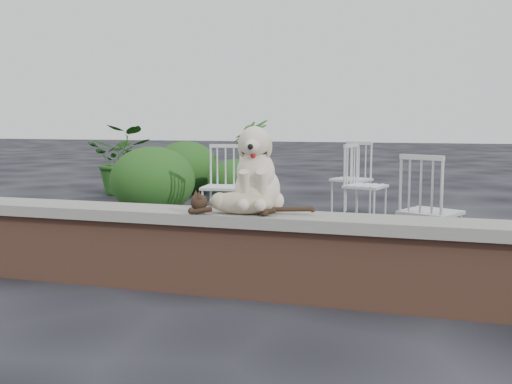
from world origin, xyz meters
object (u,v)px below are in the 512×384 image
(chair_e, at_px, (366,185))
(potted_plant_a, at_px, (123,160))
(chair_b, at_px, (351,178))
(dog, at_px, (258,168))
(chair_a, at_px, (222,186))
(cat, at_px, (240,202))
(potted_plant_b, at_px, (251,158))
(chair_c, at_px, (431,210))

(chair_e, bearing_deg, potted_plant_a, 83.53)
(chair_b, bearing_deg, potted_plant_a, -172.22)
(dog, height_order, chair_b, dog)
(chair_b, bearing_deg, chair_a, -112.31)
(dog, relative_size, cat, 0.60)
(dog, relative_size, chair_b, 0.64)
(chair_b, bearing_deg, cat, -71.55)
(dog, relative_size, chair_a, 0.64)
(cat, xyz_separation_m, potted_plant_a, (-3.66, 4.86, -0.09))
(dog, height_order, potted_plant_b, potted_plant_b)
(chair_b, bearing_deg, dog, -70.46)
(dog, xyz_separation_m, cat, (-0.08, -0.15, -0.22))
(chair_c, relative_size, chair_a, 1.00)
(chair_b, height_order, potted_plant_a, potted_plant_a)
(chair_a, height_order, potted_plant_b, potted_plant_b)
(cat, height_order, potted_plant_b, potted_plant_b)
(potted_plant_b, bearing_deg, chair_a, -79.42)
(chair_e, bearing_deg, potted_plant_b, 60.25)
(chair_a, relative_size, potted_plant_b, 0.77)
(chair_e, bearing_deg, dog, -172.07)
(chair_e, xyz_separation_m, potted_plant_b, (-2.08, 2.13, 0.14))
(cat, height_order, chair_e, chair_e)
(chair_e, bearing_deg, cat, -173.12)
(potted_plant_b, bearing_deg, potted_plant_a, -168.75)
(cat, distance_m, chair_b, 3.89)
(chair_c, relative_size, chair_e, 1.00)
(chair_b, bearing_deg, chair_e, -48.20)
(chair_a, bearing_deg, chair_c, -34.20)
(chair_e, distance_m, potted_plant_b, 2.98)
(chair_b, relative_size, chair_a, 1.00)
(potted_plant_a, xyz_separation_m, potted_plant_b, (2.08, 0.41, 0.04))
(chair_c, bearing_deg, chair_b, -42.62)
(potted_plant_a, bearing_deg, dog, -51.54)
(chair_b, distance_m, chair_a, 1.87)
(chair_e, bearing_deg, chair_b, 35.79)
(chair_a, bearing_deg, potted_plant_b, 94.51)
(potted_plant_a, distance_m, potted_plant_b, 2.12)
(dog, bearing_deg, chair_e, 74.48)
(potted_plant_a, bearing_deg, chair_e, -22.41)
(cat, relative_size, chair_e, 1.07)
(chair_a, bearing_deg, chair_b, 39.67)
(dog, xyz_separation_m, potted_plant_b, (-1.66, 5.12, -0.27))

